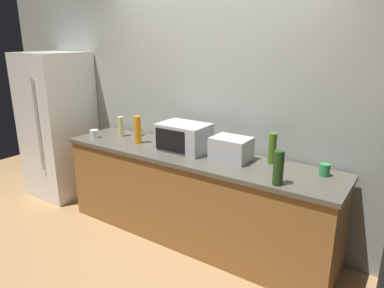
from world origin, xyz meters
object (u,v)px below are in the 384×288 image
Objects in this scene: microwave at (184,137)px; bottle_wine at (278,168)px; mug_white at (94,134)px; mug_yellow at (138,131)px; bottle_vinegar at (121,127)px; bottle_olive_oil at (272,148)px; mug_green at (325,170)px; refrigerator at (58,125)px; bottle_dish_soap at (138,130)px; toaster_oven at (231,149)px.

microwave reaches higher than bottle_wine.
bottle_wine is (1.07, -0.29, -0.00)m from microwave.
mug_white is 0.92× the size of mug_yellow.
bottle_vinegar reaches higher than mug_white.
bottle_olive_oil is at bearing 9.44° from mug_white.
bottle_vinegar is at bearing -178.41° from mug_green.
mug_green is 2.07m from mug_yellow.
bottle_wine is at bearing -14.99° from microwave.
microwave is (1.92, 0.05, 0.13)m from refrigerator.
refrigerator is at bearing 179.48° from bottle_dish_soap.
refrigerator is 1.19m from mug_yellow.
mug_yellow is (-1.82, 0.45, -0.08)m from bottle_wine.
toaster_oven is at bearing -160.22° from bottle_olive_oil.
bottle_olive_oil is at bearing 174.99° from mug_green.
mug_green is (0.25, 0.38, -0.08)m from bottle_wine.
microwave is at bearing -175.91° from mug_green.
bottle_vinegar is at bearing 4.47° from refrigerator.
bottle_vinegar reaches higher than mug_yellow.
mug_white is (-0.19, -0.22, -0.07)m from bottle_vinegar.
bottle_wine is 0.47m from bottle_olive_oil.
toaster_oven is at bearing -174.18° from mug_green.
bottle_vinegar is 0.78× the size of bottle_dish_soap.
toaster_oven is (0.51, 0.01, -0.03)m from microwave.
refrigerator is 2.78m from bottle_olive_oil.
bottle_olive_oil is 1.96m from mug_white.
bottle_wine is at bearing -123.00° from mug_green.
microwave is 0.77m from mug_yellow.
bottle_dish_soap is at bearing 13.32° from mug_white.
bottle_vinegar is at bearing -135.56° from mug_yellow.
bottle_olive_oil reaches higher than mug_green.
toaster_oven reaches higher than mug_yellow.
bottle_olive_oil is (-0.22, 0.42, 0.00)m from bottle_wine.
bottle_olive_oil reaches higher than bottle_wine.
refrigerator reaches higher than toaster_oven.
refrigerator is at bearing -175.53° from bottle_vinegar.
toaster_oven is 1.27× the size of bottle_wine.
bottle_vinegar is 0.83× the size of bottle_wine.
microwave is 2.15× the size of bottle_vinegar.
refrigerator is 3.24m from mug_green.
mug_yellow is (-0.75, 0.17, -0.08)m from microwave.
refrigerator is 6.59× the size of bottle_olive_oil.
mug_white is at bearing -173.31° from mug_green.
bottle_dish_soap is 0.56m from mug_white.
refrigerator reaches higher than bottle_vinegar.
mug_yellow is (0.14, 0.13, -0.06)m from bottle_vinegar.
bottle_dish_soap reaches higher than bottle_wine.
toaster_oven is at bearing 1.42° from refrigerator.
bottle_wine is at bearing -9.27° from bottle_vinegar.
bottle_wine is at bearing -62.94° from bottle_olive_oil.
bottle_vinegar is 1.74m from bottle_olive_oil.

